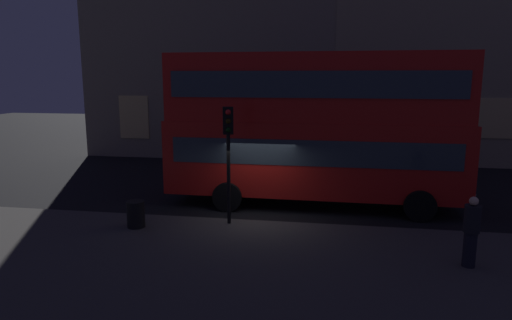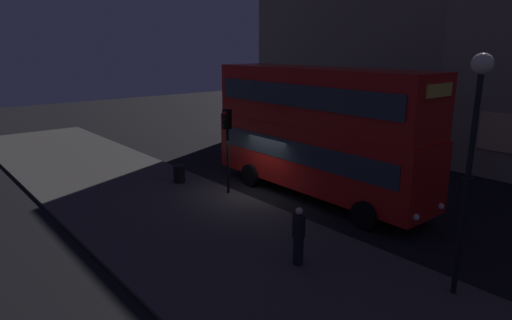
{
  "view_description": "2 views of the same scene",
  "coord_description": "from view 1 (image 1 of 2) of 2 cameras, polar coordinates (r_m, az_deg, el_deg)",
  "views": [
    {
      "loc": [
        2.43,
        -14.59,
        4.79
      ],
      "look_at": [
        -0.04,
        0.14,
        2.02
      ],
      "focal_mm": 31.64,
      "sensor_mm": 36.0,
      "label": 1
    },
    {
      "loc": [
        14.26,
        -11.89,
        6.46
      ],
      "look_at": [
        0.1,
        -0.02,
        1.65
      ],
      "focal_mm": 30.66,
      "sensor_mm": 36.0,
      "label": 2
    }
  ],
  "objects": [
    {
      "name": "double_decker_bus",
      "position": [
        16.64,
        7.31,
        4.64
      ],
      "size": [
        10.91,
        2.93,
        5.62
      ],
      "rotation": [
        0.0,
        0.0,
        -0.01
      ],
      "color": "red",
      "rests_on": "ground"
    },
    {
      "name": "building_plain_facade",
      "position": [
        30.89,
        25.44,
        15.18
      ],
      "size": [
        15.8,
        9.16,
        15.68
      ],
      "color": "tan",
      "rests_on": "ground"
    },
    {
      "name": "building_with_clock",
      "position": [
        30.12,
        -2.0,
        15.99
      ],
      "size": [
        17.63,
        8.5,
        15.36
      ],
      "color": "gray",
      "rests_on": "ground"
    },
    {
      "name": "ground_plane",
      "position": [
        15.54,
        0.04,
        -7.45
      ],
      "size": [
        80.0,
        80.0,
        0.0
      ],
      "primitive_type": "plane",
      "color": "black"
    },
    {
      "name": "litter_bin",
      "position": [
        14.75,
        -14.96,
        -6.62
      ],
      "size": [
        0.56,
        0.56,
        0.84
      ],
      "primitive_type": "cylinder",
      "color": "black",
      "rests_on": "sidewalk_slab"
    },
    {
      "name": "sidewalk_slab",
      "position": [
        11.75,
        -3.35,
        -13.26
      ],
      "size": [
        44.0,
        7.22,
        0.12
      ],
      "primitive_type": "cube",
      "color": "#423F3D",
      "rests_on": "ground"
    },
    {
      "name": "traffic_light_near_kerb",
      "position": [
        14.13,
        -3.53,
        2.48
      ],
      "size": [
        0.38,
        0.39,
        3.75
      ],
      "rotation": [
        0.0,
        0.0,
        0.28
      ],
      "color": "black",
      "rests_on": "sidewalk_slab"
    },
    {
      "name": "pedestrian",
      "position": [
        12.43,
        25.55,
        -8.13
      ],
      "size": [
        0.39,
        0.39,
        1.8
      ],
      "rotation": [
        0.0,
        0.0,
        4.89
      ],
      "color": "black",
      "rests_on": "sidewalk_slab"
    }
  ]
}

